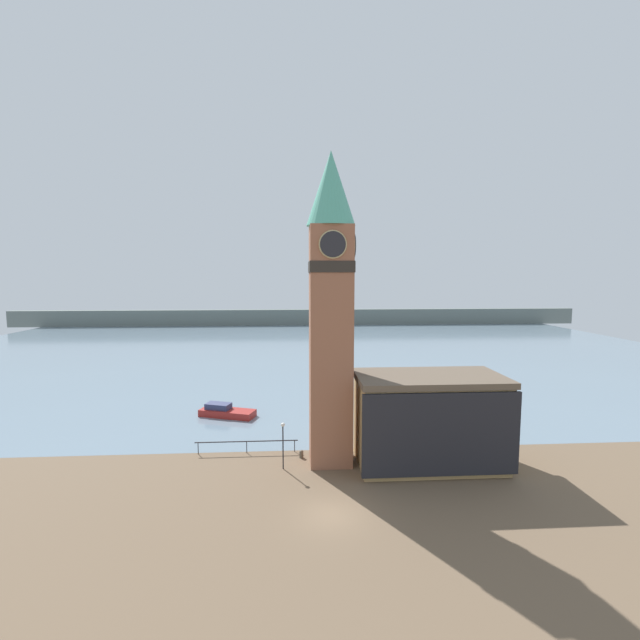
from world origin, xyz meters
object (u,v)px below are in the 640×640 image
(boat_near, at_px, (226,411))
(mooring_bollard_near, at_px, (301,454))
(clock_tower, at_px, (331,301))
(pier_building, at_px, (429,420))
(lamp_post, at_px, (283,437))

(boat_near, bearing_deg, mooring_bollard_near, -35.68)
(clock_tower, distance_m, mooring_bollard_near, 13.48)
(mooring_bollard_near, bearing_deg, pier_building, -10.17)
(mooring_bollard_near, bearing_deg, boat_near, 125.56)
(pier_building, height_order, mooring_bollard_near, pier_building)
(boat_near, bearing_deg, clock_tower, -30.36)
(pier_building, bearing_deg, lamp_post, -179.05)
(clock_tower, relative_size, boat_near, 3.92)
(pier_building, xyz_separation_m, boat_near, (-18.82, 13.46, -3.26))
(mooring_bollard_near, bearing_deg, lamp_post, -125.95)
(boat_near, xyz_separation_m, lamp_post, (6.75, -13.66, 2.19))
(lamp_post, bearing_deg, pier_building, 0.95)
(clock_tower, distance_m, pier_building, 12.76)
(boat_near, height_order, mooring_bollard_near, boat_near)
(boat_near, relative_size, mooring_bollard_near, 9.74)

